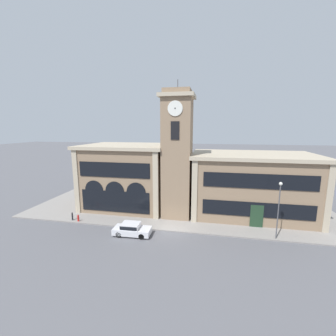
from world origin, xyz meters
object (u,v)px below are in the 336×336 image
object	(u,v)px
fire_hydrant	(78,218)
parked_car_near	(132,229)
street_lamp	(279,203)
bollard	(72,216)

from	to	relation	value
fire_hydrant	parked_car_near	bearing A→B (deg)	-13.79
street_lamp	fire_hydrant	distance (m)	24.04
parked_car_near	fire_hydrant	world-z (taller)	parked_car_near
street_lamp	fire_hydrant	bearing A→B (deg)	-180.00
bollard	fire_hydrant	xyz separation A→B (m)	(0.93, -0.14, -0.10)
parked_car_near	street_lamp	distance (m)	16.28
street_lamp	bollard	world-z (taller)	street_lamp
street_lamp	fire_hydrant	xyz separation A→B (m)	(-23.75, -0.00, -3.67)
bollard	fire_hydrant	bearing A→B (deg)	-8.69
parked_car_near	fire_hydrant	size ratio (longest dim) A/B	4.92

